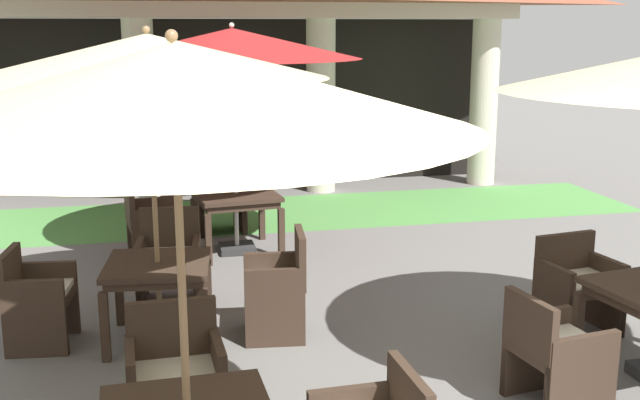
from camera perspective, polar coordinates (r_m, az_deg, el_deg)
lawn_strip at (r=11.13m, az=-5.49°, el=-1.08°), size 11.50×2.18×0.01m
patio_chair_near_foreground_west at (r=5.77m, az=17.01°, el=-10.84°), size 0.65×0.64×0.84m
patio_chair_near_foreground_north at (r=7.17m, az=18.54°, el=-6.10°), size 0.70×0.60×0.85m
patio_umbrella_mid_left at (r=3.68m, az=-10.81°, el=8.08°), size 2.92×2.92×2.64m
patio_chair_mid_left_north at (r=5.18m, az=-10.68°, el=-12.94°), size 0.63×0.53×0.90m
patio_table_mid_right at (r=9.18m, az=-6.26°, el=-0.08°), size 1.04×1.04×0.73m
patio_umbrella_mid_right at (r=8.96m, az=-6.54°, el=11.39°), size 2.98×2.98×2.70m
patio_chair_mid_right_west at (r=9.06m, az=-12.47°, el=-1.80°), size 0.64×0.70×0.89m
patio_chair_mid_right_north at (r=10.19m, az=-7.55°, el=-0.09°), size 0.69×0.61×0.82m
patio_table_far_back at (r=6.70m, az=-11.93°, el=-5.34°), size 0.96×0.96×0.71m
patio_umbrella_far_back at (r=6.38m, az=-12.68°, el=10.24°), size 2.92×2.92×2.66m
patio_chair_far_back_north at (r=7.73m, az=-11.13°, el=-4.36°), size 0.66×0.58×0.90m
patio_chair_far_back_east at (r=6.72m, az=-3.14°, el=-6.57°), size 0.58×0.59×0.94m
patio_chair_far_back_west at (r=6.94m, az=-20.26°, el=-6.92°), size 0.57×0.61×0.84m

